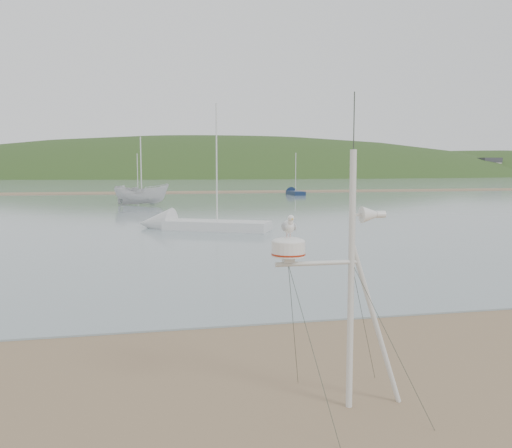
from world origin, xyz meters
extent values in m
plane|color=#7B6247|center=(0.00, 0.00, 0.00)|extent=(560.00, 560.00, 0.00)
cube|color=gray|center=(0.00, 132.00, 0.02)|extent=(560.00, 256.00, 0.04)
cube|color=#7B6247|center=(0.00, 70.00, 0.07)|extent=(560.00, 7.00, 0.07)
ellipsoid|color=#233B18|center=(40.00, 235.00, -22.00)|extent=(400.00, 180.00, 80.00)
ellipsoid|color=#233B18|center=(180.00, 235.00, -15.40)|extent=(300.00, 135.00, 56.00)
cube|color=beige|center=(-36.00, 196.00, 4.00)|extent=(8.40, 6.30, 8.00)
cube|color=beige|center=(-10.00, 196.00, 4.00)|extent=(8.40, 6.30, 8.00)
cube|color=beige|center=(16.00, 196.00, 4.00)|extent=(8.40, 6.30, 8.00)
cube|color=beige|center=(42.00, 196.00, 4.00)|extent=(8.40, 6.30, 8.00)
cube|color=beige|center=(68.00, 196.00, 4.00)|extent=(8.40, 6.30, 8.00)
cube|color=beige|center=(94.00, 196.00, 4.00)|extent=(8.40, 6.30, 8.00)
cube|color=beige|center=(120.00, 196.00, 4.00)|extent=(8.40, 6.30, 8.00)
cube|color=beige|center=(146.00, 196.00, 4.00)|extent=(8.40, 6.30, 8.00)
cylinder|color=silver|center=(3.84, -0.21, 1.83)|extent=(0.09, 0.09, 3.67)
cylinder|color=silver|center=(4.23, -0.21, 1.19)|extent=(0.85, 0.07, 2.41)
cylinder|color=silver|center=(3.34, -0.21, 2.11)|extent=(1.19, 0.06, 0.06)
cylinder|color=#2D382D|center=(3.84, -0.21, 4.03)|extent=(0.01, 0.01, 0.83)
cube|color=silver|center=(2.93, -0.21, 2.18)|extent=(0.15, 0.15, 0.08)
cylinder|color=white|center=(2.93, -0.21, 2.32)|extent=(0.46, 0.46, 0.20)
cylinder|color=#A2240B|center=(2.93, -0.21, 2.25)|extent=(0.47, 0.47, 0.02)
ellipsoid|color=white|center=(2.93, -0.21, 2.42)|extent=(0.46, 0.46, 0.13)
cone|color=white|center=(4.10, -0.21, 2.77)|extent=(0.24, 0.24, 0.24)
cylinder|color=white|center=(4.27, -0.21, 2.77)|extent=(0.13, 0.10, 0.10)
cube|color=silver|center=(3.94, -0.21, 2.77)|extent=(0.18, 0.04, 0.04)
cylinder|color=tan|center=(2.90, -0.21, 2.52)|extent=(0.01, 0.01, 0.06)
cylinder|color=tan|center=(2.95, -0.21, 2.52)|extent=(0.01, 0.01, 0.06)
ellipsoid|color=white|center=(2.93, -0.21, 2.62)|extent=(0.16, 0.25, 0.18)
ellipsoid|color=#ABAFB3|center=(2.86, -0.22, 2.63)|extent=(0.05, 0.20, 0.12)
ellipsoid|color=#ABAFB3|center=(3.00, -0.22, 2.63)|extent=(0.05, 0.20, 0.12)
cone|color=white|center=(2.93, -0.09, 2.60)|extent=(0.08, 0.07, 0.08)
ellipsoid|color=white|center=(2.93, -0.31, 2.70)|extent=(0.07, 0.07, 0.11)
sphere|color=white|center=(2.93, -0.33, 2.75)|extent=(0.09, 0.09, 0.09)
cone|color=gold|center=(2.93, -0.38, 2.75)|extent=(0.02, 0.05, 0.02)
imported|color=silver|center=(1.28, 44.11, 2.59)|extent=(2.35, 2.31, 5.11)
cube|color=silver|center=(5.18, 22.20, 0.29)|extent=(6.00, 4.32, 0.50)
cone|color=silver|center=(1.88, 23.91, 0.29)|extent=(2.66, 2.58, 1.86)
cylinder|color=silver|center=(5.18, 22.20, 3.73)|extent=(0.08, 0.08, 6.38)
cube|color=black|center=(0.96, 55.46, 0.29)|extent=(4.15, 3.51, 0.50)
cone|color=black|center=(3.12, 57.01, 0.29)|extent=(1.96, 1.93, 1.33)
cylinder|color=silver|center=(0.96, 55.46, 2.83)|extent=(0.08, 0.08, 4.57)
cube|color=#122241|center=(20.83, 59.88, 0.29)|extent=(1.45, 4.46, 0.50)
cone|color=#122241|center=(20.85, 62.73, 0.29)|extent=(1.43, 1.57, 1.42)
cylinder|color=silver|center=(20.83, 59.88, 2.99)|extent=(0.08, 0.08, 4.90)
camera|label=1|loc=(0.94, -7.23, 3.41)|focal=38.00mm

